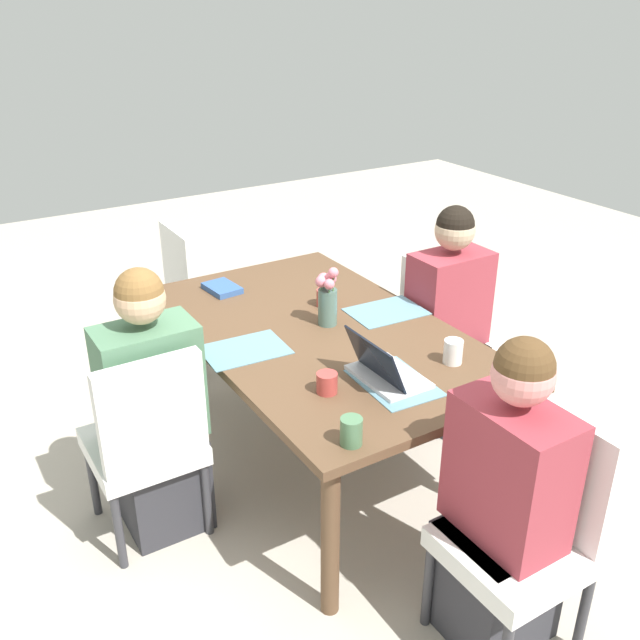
{
  "coord_description": "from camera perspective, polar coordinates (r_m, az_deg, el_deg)",
  "views": [
    {
      "loc": [
        -2.47,
        1.51,
        2.15
      ],
      "look_at": [
        0.0,
        0.0,
        0.77
      ],
      "focal_mm": 39.28,
      "sensor_mm": 36.0,
      "label": 1
    }
  ],
  "objects": [
    {
      "name": "placemat_near_left_near",
      "position": [
        3.42,
        5.42,
        0.69
      ],
      "size": [
        0.28,
        0.37,
        0.0
      ],
      "primitive_type": "cube",
      "rotation": [
        0.0,
        0.0,
        1.51
      ],
      "color": "slate",
      "rests_on": "dining_table"
    },
    {
      "name": "person_far_left_far",
      "position": [
        3.02,
        -13.36,
        -7.81
      ],
      "size": [
        0.36,
        0.4,
        1.19
      ],
      "color": "#2D2D33",
      "rests_on": "ground_plane"
    },
    {
      "name": "laptop_head_left_left_mid",
      "position": [
        2.81,
        5.25,
        -4.18
      ],
      "size": [
        0.32,
        0.22,
        0.2
      ],
      "color": "silver",
      "rests_on": "dining_table"
    },
    {
      "name": "coffee_mug_near_right",
      "position": [
        2.43,
        2.56,
        -9.05
      ],
      "size": [
        0.08,
        0.08,
        0.1
      ],
      "primitive_type": "cylinder",
      "color": "#47704C",
      "rests_on": "dining_table"
    },
    {
      "name": "person_head_left_left_mid",
      "position": [
        2.55,
        14.64,
        -15.04
      ],
      "size": [
        0.4,
        0.36,
        1.19
      ],
      "color": "#2D2D33",
      "rests_on": "ground_plane"
    },
    {
      "name": "placemat_far_left_far",
      "position": [
        3.06,
        -6.12,
        -2.46
      ],
      "size": [
        0.28,
        0.38,
        0.0
      ],
      "primitive_type": "cube",
      "rotation": [
        0.0,
        0.0,
        -1.63
      ],
      "color": "slate",
      "rests_on": "dining_table"
    },
    {
      "name": "person_near_left_near",
      "position": [
        3.74,
        10.27,
        -0.76
      ],
      "size": [
        0.36,
        0.4,
        1.19
      ],
      "color": "#2D2D33",
      "rests_on": "ground_plane"
    },
    {
      "name": "coffee_mug_centre_left",
      "position": [
        2.72,
        0.57,
        -5.15
      ],
      "size": [
        0.08,
        0.08,
        0.08
      ],
      "primitive_type": "cylinder",
      "color": "#AD3D38",
      "rests_on": "dining_table"
    },
    {
      "name": "flower_vase",
      "position": [
        3.22,
        0.6,
        1.9
      ],
      "size": [
        0.12,
        0.1,
        0.29
      ],
      "color": "#4C6B60",
      "rests_on": "dining_table"
    },
    {
      "name": "ground_plane",
      "position": [
        3.6,
        0.0,
        -11.21
      ],
      "size": [
        10.0,
        10.0,
        0.0
      ],
      "primitive_type": "plane",
      "color": "#B2A899"
    },
    {
      "name": "coffee_mug_near_left",
      "position": [
        2.97,
        10.79,
        -2.54
      ],
      "size": [
        0.08,
        0.08,
        0.1
      ],
      "primitive_type": "cylinder",
      "color": "white",
      "rests_on": "dining_table"
    },
    {
      "name": "book_red_cover",
      "position": [
        3.67,
        -7.98,
        2.58
      ],
      "size": [
        0.21,
        0.16,
        0.03
      ],
      "primitive_type": "cube",
      "rotation": [
        0.0,
        0.0,
        0.1
      ],
      "color": "#335693",
      "rests_on": "dining_table"
    },
    {
      "name": "chair_head_right_right_near",
      "position": [
        4.3,
        -9.75,
        2.45
      ],
      "size": [
        0.44,
        0.44,
        0.9
      ],
      "color": "silver",
      "rests_on": "ground_plane"
    },
    {
      "name": "placemat_head_left_left_mid",
      "position": [
        2.81,
        6.03,
        -5.1
      ],
      "size": [
        0.38,
        0.28,
        0.0
      ],
      "primitive_type": "cube",
      "rotation": [
        0.0,
        0.0,
        -0.06
      ],
      "color": "slate",
      "rests_on": "dining_table"
    },
    {
      "name": "coffee_mug_centre_right",
      "position": [
        3.45,
        0.41,
        1.83
      ],
      "size": [
        0.09,
        0.09,
        0.09
      ],
      "primitive_type": "cylinder",
      "color": "#AD3D38",
      "rests_on": "dining_table"
    },
    {
      "name": "dining_table",
      "position": [
        3.26,
        0.0,
        -1.95
      ],
      "size": [
        1.81,
        1.09,
        0.72
      ],
      "color": "brown",
      "rests_on": "ground_plane"
    },
    {
      "name": "chair_near_left_near",
      "position": [
        3.83,
        10.18,
        -0.51
      ],
      "size": [
        0.44,
        0.44,
        0.9
      ],
      "color": "silver",
      "rests_on": "ground_plane"
    },
    {
      "name": "chair_head_left_left_mid",
      "position": [
        2.58,
        16.75,
        -15.52
      ],
      "size": [
        0.44,
        0.44,
        0.9
      ],
      "color": "silver",
      "rests_on": "ground_plane"
    },
    {
      "name": "chair_far_left_far",
      "position": [
        2.96,
        -13.92,
        -9.24
      ],
      "size": [
        0.44,
        0.44,
        0.9
      ],
      "color": "silver",
      "rests_on": "ground_plane"
    }
  ]
}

